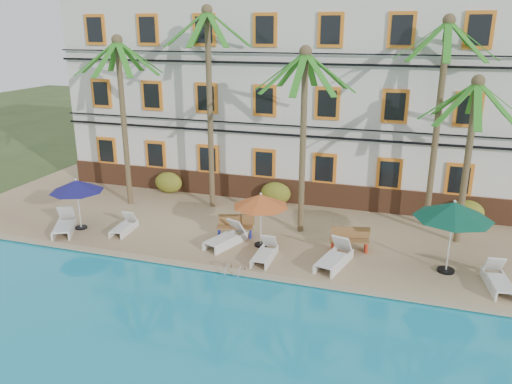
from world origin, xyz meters
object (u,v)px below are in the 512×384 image
(bench_right, at_px, (349,239))
(umbrella_blue, at_px, (76,186))
(palm_a, at_px, (122,99))
(lounger_d, at_px, (265,253))
(lounger_c, at_px, (226,238))
(bench_left, at_px, (235,226))
(palm_e, at_px, (471,137))
(lounger_f, at_px, (498,280))
(palm_c, at_px, (304,117))
(lounger_b, at_px, (124,226))
(lounger_a, at_px, (65,225))
(lounger_e, at_px, (334,257))
(umbrella_green, at_px, (454,211))
(pool_ladder, at_px, (235,274))
(palm_d, at_px, (440,98))
(umbrella_red, at_px, (261,201))
(palm_b, at_px, (209,85))

(bench_right, bearing_deg, umbrella_blue, -173.48)
(palm_a, xyz_separation_m, lounger_d, (8.20, -4.02, -4.86))
(lounger_c, xyz_separation_m, bench_left, (0.04, 0.92, 0.17))
(palm_e, height_order, lounger_f, palm_e)
(palm_c, xyz_separation_m, lounger_b, (-7.13, -2.39, -4.67))
(palm_e, relative_size, lounger_a, 3.13)
(lounger_b, bearing_deg, palm_a, 117.47)
(umbrella_blue, distance_m, lounger_e, 11.17)
(umbrella_green, height_order, lounger_a, umbrella_green)
(bench_right, height_order, pool_ladder, bench_right)
(lounger_d, xyz_separation_m, bench_left, (-1.83, 1.73, 0.20))
(lounger_b, xyz_separation_m, bench_left, (4.66, 0.99, 0.22))
(lounger_a, bearing_deg, lounger_d, 0.14)
(palm_d, xyz_separation_m, palm_e, (1.19, -1.51, -1.25))
(palm_e, relative_size, bench_left, 4.24)
(lounger_e, bearing_deg, palm_e, 39.68)
(palm_a, relative_size, lounger_e, 3.70)
(lounger_b, distance_m, lounger_f, 14.54)
(lounger_b, distance_m, bench_right, 9.44)
(palm_c, distance_m, bench_left, 5.28)
(umbrella_red, distance_m, lounger_b, 6.21)
(umbrella_blue, xyz_separation_m, bench_left, (6.66, 1.24, -1.45))
(lounger_d, xyz_separation_m, lounger_e, (2.56, 0.31, 0.05))
(lounger_a, bearing_deg, bench_right, 8.72)
(palm_c, relative_size, lounger_e, 3.54)
(palm_e, xyz_separation_m, umbrella_blue, (-15.46, -3.47, -2.40))
(palm_a, height_order, palm_c, palm_a)
(umbrella_red, height_order, lounger_f, umbrella_red)
(palm_e, bearing_deg, pool_ladder, -144.68)
(lounger_a, height_order, lounger_d, lounger_a)
(umbrella_red, bearing_deg, lounger_c, -166.16)
(palm_a, bearing_deg, lounger_e, -19.02)
(palm_d, xyz_separation_m, bench_right, (-2.89, -3.68, -5.11))
(palm_e, distance_m, umbrella_green, 3.60)
(lounger_f, relative_size, bench_right, 1.25)
(umbrella_green, xyz_separation_m, lounger_c, (-8.32, -0.22, -2.01))
(lounger_c, xyz_separation_m, lounger_e, (4.43, -0.50, 0.01))
(palm_d, height_order, lounger_c, palm_d)
(palm_c, bearing_deg, palm_e, 7.47)
(umbrella_red, height_order, umbrella_green, umbrella_green)
(umbrella_green, distance_m, lounger_d, 6.84)
(palm_e, height_order, lounger_e, palm_e)
(palm_b, bearing_deg, palm_c, -20.33)
(palm_b, xyz_separation_m, lounger_c, (2.30, -4.11, -5.53))
(palm_a, bearing_deg, palm_b, 12.53)
(palm_a, xyz_separation_m, umbrella_red, (7.67, -2.88, -3.22))
(palm_d, bearing_deg, palm_b, -176.76)
(lounger_c, distance_m, bench_left, 0.94)
(umbrella_red, bearing_deg, palm_c, 59.77)
(bench_left, bearing_deg, lounger_b, -168.02)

